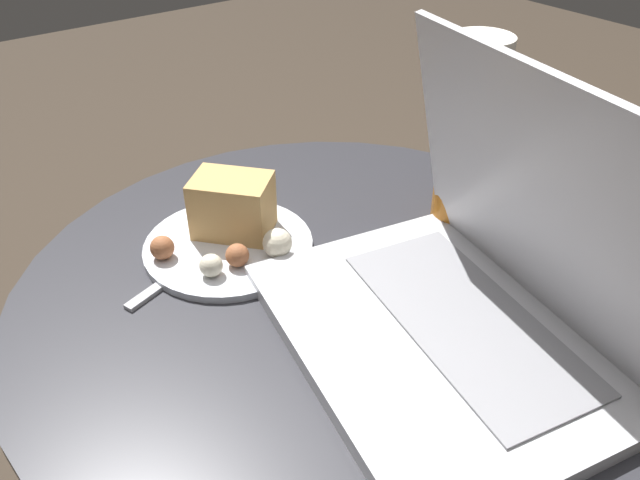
% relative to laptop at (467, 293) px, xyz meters
% --- Properties ---
extents(table, '(0.70, 0.70, 0.54)m').
position_rel_laptop_xyz_m(table, '(-0.14, -0.05, -0.20)').
color(table, '#515156').
rests_on(table, ground_plane).
extents(laptop, '(0.40, 0.33, 0.27)m').
position_rel_laptop_xyz_m(laptop, '(0.00, 0.00, 0.00)').
color(laptop, silver).
rests_on(laptop, table).
extents(beer_glass, '(0.07, 0.07, 0.24)m').
position_rel_laptop_xyz_m(beer_glass, '(-0.14, 0.15, 0.06)').
color(beer_glass, '#C6701E').
rests_on(beer_glass, table).
extents(snack_plate, '(0.20, 0.20, 0.08)m').
position_rel_laptop_xyz_m(snack_plate, '(-0.27, -0.10, -0.03)').
color(snack_plate, silver).
rests_on(snack_plate, table).
extents(fork, '(0.08, 0.20, 0.00)m').
position_rel_laptop_xyz_m(fork, '(-0.27, -0.14, -0.05)').
color(fork, '#B2B2B7').
rests_on(fork, table).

